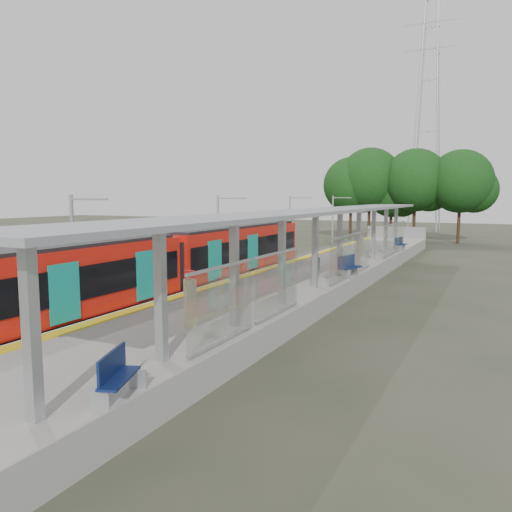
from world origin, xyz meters
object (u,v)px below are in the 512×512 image
(train, at_px, (160,266))
(info_pillar_near, at_px, (190,303))
(bench_far, at_px, (400,243))
(info_pillar_far, at_px, (360,245))
(bench_near, at_px, (116,373))
(bench_mid, at_px, (348,266))
(litter_bin, at_px, (315,266))

(train, bearing_deg, info_pillar_near, -45.56)
(bench_far, bearing_deg, info_pillar_far, -96.96)
(train, xyz_separation_m, bench_near, (7.11, -10.99, -0.52))
(bench_mid, bearing_deg, bench_far, 104.00)
(train, height_order, bench_near, train)
(bench_far, distance_m, litter_bin, 15.43)
(train, xyz_separation_m, litter_bin, (5.31, 6.89, -0.54))
(bench_far, bearing_deg, info_pillar_near, -82.29)
(train, relative_size, info_pillar_near, 14.49)
(bench_far, xyz_separation_m, litter_bin, (-1.80, -15.33, -0.04))
(info_pillar_near, bearing_deg, bench_far, 83.46)
(bench_near, relative_size, bench_far, 0.96)
(bench_near, bearing_deg, train, 102.51)
(train, distance_m, info_pillar_near, 7.53)
(train, height_order, info_pillar_near, train)
(bench_near, xyz_separation_m, litter_bin, (-1.80, 17.88, -0.01))
(bench_mid, distance_m, litter_bin, 1.81)
(bench_near, bearing_deg, bench_far, 69.59)
(train, bearing_deg, litter_bin, 52.39)
(bench_near, bearing_deg, bench_mid, 69.63)
(bench_near, xyz_separation_m, bench_far, (-0.00, 33.21, 0.02))
(bench_mid, relative_size, info_pillar_near, 0.93)
(bench_mid, xyz_separation_m, bench_far, (0.01, 15.08, -0.06))
(train, bearing_deg, bench_far, 72.26)
(bench_mid, distance_m, info_pillar_near, 12.64)
(info_pillar_far, bearing_deg, info_pillar_near, -79.06)
(train, xyz_separation_m, bench_mid, (7.10, 7.14, -0.44))
(train, distance_m, info_pillar_far, 17.51)
(bench_far, bearing_deg, litter_bin, -85.15)
(bench_near, relative_size, litter_bin, 1.48)
(bench_near, height_order, info_pillar_near, info_pillar_near)
(bench_far, height_order, info_pillar_near, info_pillar_near)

